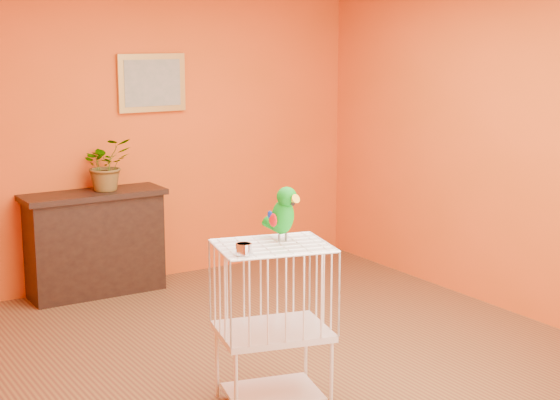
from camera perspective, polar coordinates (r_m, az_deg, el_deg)
ground at (r=6.00m, az=0.57°, el=-10.23°), size 4.50×4.50×0.00m
room_shell at (r=5.62m, az=0.61°, el=4.98°), size 4.50×4.50×4.50m
console_cabinet at (r=7.37m, az=-12.19°, el=-2.82°), size 1.18×0.43×0.88m
potted_plant at (r=7.30m, az=-11.48°, el=1.97°), size 0.42×0.46×0.35m
framed_picture at (r=7.57m, az=-8.51°, el=7.71°), size 0.62×0.04×0.50m
birdcage at (r=5.07m, az=-0.49°, el=-8.19°), size 0.73×0.63×0.98m
feed_cup at (r=4.70m, az=-2.43°, el=-3.28°), size 0.09×0.09×0.06m
parrot at (r=4.99m, az=0.19°, el=-0.87°), size 0.17×0.30×0.33m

